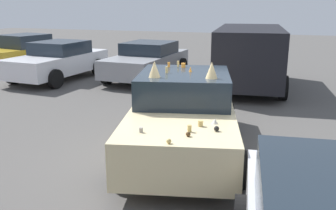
{
  "coord_description": "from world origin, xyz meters",
  "views": [
    {
      "loc": [
        -6.33,
        -1.85,
        2.73
      ],
      "look_at": [
        0.0,
        0.3,
        0.9
      ],
      "focal_mm": 39.53,
      "sensor_mm": 36.0,
      "label": 1
    }
  ],
  "objects_px": {
    "art_car_decorated": "(183,114)",
    "parked_sedan_near_right": "(29,52)",
    "parked_van_behind_left": "(249,54)",
    "parked_sedan_near_left": "(147,61)",
    "parked_sedan_row_back_center": "(58,61)"
  },
  "relations": [
    {
      "from": "parked_van_behind_left",
      "to": "parked_sedan_near_right",
      "type": "height_order",
      "value": "parked_van_behind_left"
    },
    {
      "from": "parked_sedan_row_back_center",
      "to": "parked_sedan_near_left",
      "type": "distance_m",
      "value": 3.31
    },
    {
      "from": "parked_sedan_near_right",
      "to": "parked_sedan_near_left",
      "type": "height_order",
      "value": "parked_sedan_near_right"
    },
    {
      "from": "art_car_decorated",
      "to": "parked_sedan_row_back_center",
      "type": "relative_size",
      "value": 1.09
    },
    {
      "from": "parked_van_behind_left",
      "to": "parked_sedan_near_left",
      "type": "height_order",
      "value": "parked_van_behind_left"
    },
    {
      "from": "parked_sedan_near_left",
      "to": "parked_sedan_near_right",
      "type": "bearing_deg",
      "value": -93.5
    },
    {
      "from": "art_car_decorated",
      "to": "parked_sedan_near_right",
      "type": "relative_size",
      "value": 1.06
    },
    {
      "from": "parked_van_behind_left",
      "to": "parked_sedan_near_left",
      "type": "distance_m",
      "value": 3.8
    },
    {
      "from": "parked_sedan_row_back_center",
      "to": "art_car_decorated",
      "type": "bearing_deg",
      "value": 54.7
    },
    {
      "from": "art_car_decorated",
      "to": "parked_sedan_near_right",
      "type": "bearing_deg",
      "value": -140.77
    },
    {
      "from": "art_car_decorated",
      "to": "parked_sedan_near_right",
      "type": "xyz_separation_m",
      "value": [
        7.04,
        9.12,
        -0.01
      ]
    },
    {
      "from": "art_car_decorated",
      "to": "parked_sedan_near_left",
      "type": "distance_m",
      "value": 7.17
    },
    {
      "from": "parked_sedan_near_right",
      "to": "parked_sedan_near_left",
      "type": "distance_m",
      "value": 5.86
    },
    {
      "from": "parked_sedan_near_right",
      "to": "art_car_decorated",
      "type": "bearing_deg",
      "value": -116.72
    },
    {
      "from": "art_car_decorated",
      "to": "parked_sedan_row_back_center",
      "type": "xyz_separation_m",
      "value": [
        5.25,
        6.4,
        -0.03
      ]
    }
  ]
}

